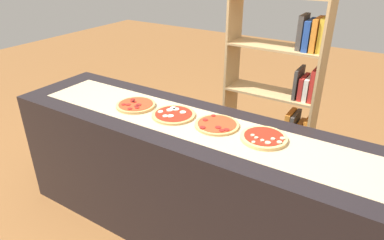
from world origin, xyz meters
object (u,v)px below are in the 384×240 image
(pizza_pepperoni_2, at_px, (217,125))
(bookshelf, at_px, (283,96))
(pizza_pepperoni_0, at_px, (136,105))
(pizza_mushroom_3, at_px, (264,138))
(pizza_mozzarella_1, at_px, (174,115))

(pizza_pepperoni_2, height_order, bookshelf, bookshelf)
(pizza_pepperoni_2, bearing_deg, pizza_pepperoni_0, -176.02)
(pizza_pepperoni_0, xyz_separation_m, bookshelf, (0.71, 1.00, -0.13))
(pizza_mushroom_3, relative_size, bookshelf, 0.17)
(pizza_pepperoni_0, bearing_deg, bookshelf, 54.92)
(pizza_mozzarella_1, xyz_separation_m, pizza_pepperoni_2, (0.30, 0.02, -0.00))
(pizza_pepperoni_0, xyz_separation_m, pizza_pepperoni_2, (0.61, 0.04, -0.00))
(pizza_pepperoni_2, bearing_deg, bookshelf, 84.08)
(pizza_pepperoni_0, relative_size, pizza_pepperoni_2, 0.98)
(pizza_pepperoni_0, bearing_deg, pizza_mozzarella_1, 3.28)
(bookshelf, bearing_deg, pizza_pepperoni_2, -95.92)
(pizza_pepperoni_0, xyz_separation_m, pizza_mozzarella_1, (0.30, 0.02, -0.00))
(pizza_pepperoni_0, height_order, pizza_pepperoni_2, pizza_pepperoni_0)
(pizza_mozzarella_1, bearing_deg, pizza_mushroom_3, 1.98)
(pizza_mushroom_3, bearing_deg, bookshelf, 101.91)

